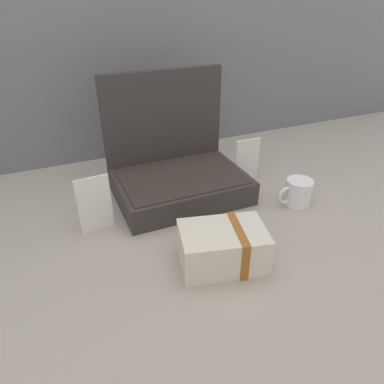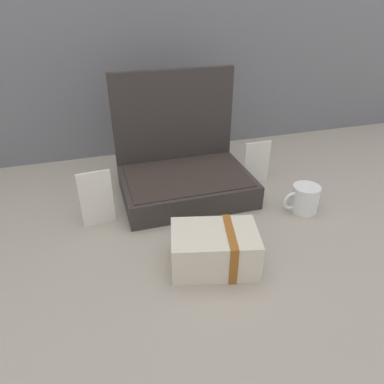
% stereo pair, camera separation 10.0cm
% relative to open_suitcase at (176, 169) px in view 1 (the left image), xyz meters
% --- Properties ---
extents(ground_plane, '(6.00, 6.00, 0.00)m').
position_rel_open_suitcase_xyz_m(ground_plane, '(-0.05, -0.17, -0.08)').
color(ground_plane, '#9E9384').
extents(open_suitcase, '(0.42, 0.31, 0.39)m').
position_rel_open_suitcase_xyz_m(open_suitcase, '(0.00, 0.00, 0.00)').
color(open_suitcase, '#332D2B').
rests_on(open_suitcase, ground_plane).
extents(cream_toiletry_bag, '(0.24, 0.19, 0.11)m').
position_rel_open_suitcase_xyz_m(cream_toiletry_bag, '(-0.02, -0.39, -0.03)').
color(cream_toiletry_bag, beige).
rests_on(cream_toiletry_bag, ground_plane).
extents(coffee_mug, '(0.12, 0.08, 0.09)m').
position_rel_open_suitcase_xyz_m(coffee_mug, '(0.33, -0.23, -0.04)').
color(coffee_mug, white).
rests_on(coffee_mug, ground_plane).
extents(info_card_left, '(0.09, 0.01, 0.17)m').
position_rel_open_suitcase_xyz_m(info_card_left, '(-0.29, -0.12, 0.00)').
color(info_card_left, white).
rests_on(info_card_left, ground_plane).
extents(poster_card_right, '(0.10, 0.01, 0.15)m').
position_rel_open_suitcase_xyz_m(poster_card_right, '(0.27, -0.01, -0.01)').
color(poster_card_right, white).
rests_on(poster_card_right, ground_plane).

